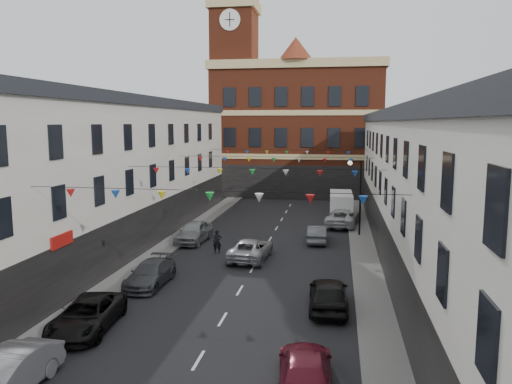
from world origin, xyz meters
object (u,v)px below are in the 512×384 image
Objects in this scene: car_left_d at (150,274)px; white_van at (341,205)px; car_right_f at (342,218)px; moving_car at (251,249)px; car_right_d at (328,294)px; street_lamp at (357,187)px; car_left_c at (87,315)px; pedestrian at (217,242)px; car_right_c at (305,369)px; car_left_b at (7,375)px; car_left_e at (194,232)px; car_right_e at (317,234)px.

car_left_d is 24.19m from white_van.
car_right_f is 1.10× the size of moving_car.
car_right_d is at bearing 94.82° from car_right_f.
white_van is (-1.16, 7.91, -2.73)m from street_lamp.
car_left_c is 0.98× the size of moving_car.
moving_car is 16.80m from white_van.
white_van is 3.26× the size of pedestrian.
street_lamp is at bearing 112.55° from car_right_f.
car_left_c is 13.55m from pedestrian.
car_left_d is at bearing 66.38° from car_right_f.
white_van is (1.29, 31.18, 0.52)m from car_right_c.
car_right_c is at bearing 110.19° from moving_car.
street_lamp is 1.33× the size of car_left_d.
car_left_b is at bearing 40.38° from car_right_d.
car_left_d is (0.48, 11.44, -0.07)m from car_left_b.
car_left_e is 3.81m from pedestrian.
white_van is (10.89, 33.27, 0.46)m from car_left_b.
pedestrian is (2.50, -2.87, 0.03)m from car_left_e.
car_right_d is 19.74m from car_right_f.
car_left_b is at bearing -86.58° from car_left_e.
moving_car reaches higher than car_left_d.
street_lamp is 1.37× the size of car_left_b.
car_left_b is 11.45m from car_left_d.
pedestrian reaches higher than car_right_e.
pedestrian reaches higher than car_left_d.
pedestrian reaches higher than car_left_e.
car_left_e is 13.42m from car_right_f.
street_lamp is 8.44m from white_van.
car_left_c reaches higher than car_right_e.
car_left_e is at bearing -162.14° from street_lamp.
car_left_c is 16.19m from car_left_e.
car_left_c is at bearing 72.35° from car_right_f.
car_left_d is 0.83× the size of car_right_f.
car_right_d reaches higher than car_right_f.
car_left_b is 13.91m from car_right_d.
car_right_e is 0.73× the size of car_right_f.
car_right_d is (9.74, -2.01, 0.12)m from car_left_d.
car_left_c is at bearing 71.41° from moving_car.
car_right_e is at bearing -123.17° from moving_car.
car_left_e is 0.85× the size of car_right_f.
car_left_b is 0.80× the size of car_right_f.
white_van is (5.87, 15.73, 0.49)m from moving_car.
pedestrian is at bearing -45.53° from car_left_e.
car_left_e is 1.03× the size of car_right_c.
car_right_d is (10.22, -12.04, -0.01)m from car_left_e.
car_left_c reaches higher than car_left_d.
car_left_d is 10.05m from car_left_e.
moving_car is at bearing -77.64° from car_right_c.
street_lamp is 23.63m from car_left_c.
car_right_d is at bearing -46.27° from car_left_e.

